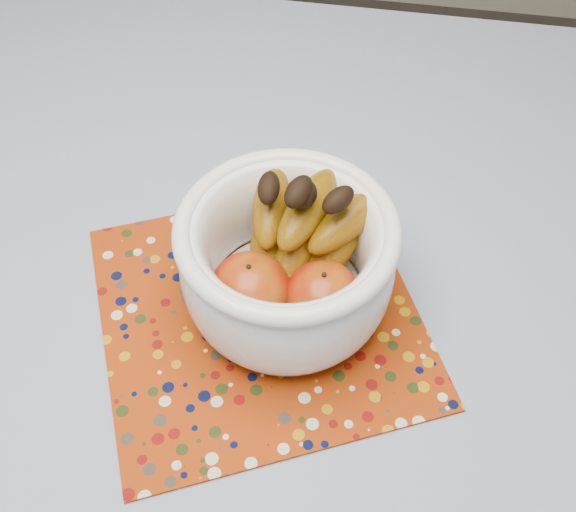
{
  "coord_description": "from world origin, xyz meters",
  "views": [
    {
      "loc": [
        0.19,
        -0.4,
        1.39
      ],
      "look_at": [
        0.11,
        0.03,
        0.84
      ],
      "focal_mm": 42.0,
      "sensor_mm": 36.0,
      "label": 1
    }
  ],
  "objects": [
    {
      "name": "table",
      "position": [
        0.0,
        0.0,
        0.67
      ],
      "size": [
        1.2,
        1.2,
        0.75
      ],
      "color": "brown",
      "rests_on": "ground"
    },
    {
      "name": "tablecloth",
      "position": [
        0.0,
        0.0,
        0.76
      ],
      "size": [
        1.32,
        1.32,
        0.01
      ],
      "primitive_type": "cube",
      "color": "slate",
      "rests_on": "table"
    },
    {
      "name": "placemat",
      "position": [
        0.08,
        0.01,
        0.76
      ],
      "size": [
        0.46,
        0.46,
        0.0
      ],
      "primitive_type": "cube",
      "rotation": [
        0.0,
        0.0,
        0.45
      ],
      "color": "#8F2C07",
      "rests_on": "tablecloth"
    },
    {
      "name": "fruit_bowl",
      "position": [
        0.12,
        0.04,
        0.84
      ],
      "size": [
        0.24,
        0.23,
        0.18
      ],
      "color": "white",
      "rests_on": "placemat"
    }
  ]
}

